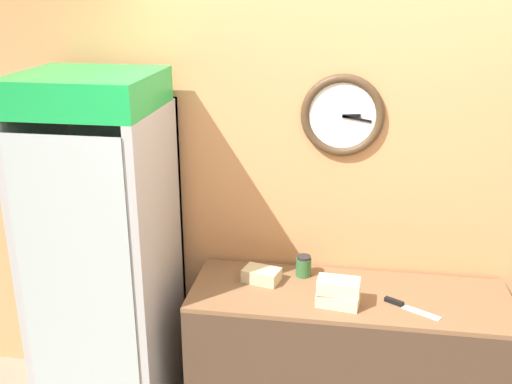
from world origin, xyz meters
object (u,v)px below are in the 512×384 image
object	(u,v)px
sandwich_stack_bottom	(338,299)
sandwich_stack_middle	(338,286)
chefs_knife	(404,306)
beverage_cooler	(107,240)
condiment_jar	(304,266)
sandwich_flat_left	(262,275)

from	to	relation	value
sandwich_stack_bottom	sandwich_stack_middle	xyz separation A→B (m)	(-0.00, 0.00, 0.07)
chefs_knife	beverage_cooler	bearing A→B (deg)	177.32
sandwich_stack_bottom	condiment_jar	bearing A→B (deg)	123.73
beverage_cooler	sandwich_flat_left	world-z (taller)	beverage_cooler
sandwich_stack_middle	sandwich_flat_left	xyz separation A→B (m)	(-0.42, 0.20, -0.07)
sandwich_flat_left	chefs_knife	distance (m)	0.78
beverage_cooler	condiment_jar	distance (m)	1.10
beverage_cooler	sandwich_flat_left	size ratio (longest dim) A/B	9.09
sandwich_stack_middle	condiment_jar	size ratio (longest dim) A/B	1.84
chefs_knife	sandwich_flat_left	bearing A→B (deg)	167.95
beverage_cooler	chefs_knife	bearing A→B (deg)	-2.68
sandwich_stack_middle	chefs_knife	bearing A→B (deg)	6.01
beverage_cooler	condiment_jar	xyz separation A→B (m)	(1.07, 0.19, -0.17)
sandwich_stack_bottom	beverage_cooler	bearing A→B (deg)	175.03
condiment_jar	sandwich_stack_bottom	bearing A→B (deg)	-56.27
chefs_knife	sandwich_stack_bottom	bearing A→B (deg)	-173.99
sandwich_flat_left	condiment_jar	size ratio (longest dim) A/B	1.85
sandwich_stack_middle	sandwich_flat_left	world-z (taller)	sandwich_stack_middle
sandwich_stack_middle	chefs_knife	size ratio (longest dim) A/B	0.80
beverage_cooler	chefs_knife	world-z (taller)	beverage_cooler
sandwich_stack_bottom	condiment_jar	distance (m)	0.36
chefs_knife	condiment_jar	size ratio (longest dim) A/B	2.31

